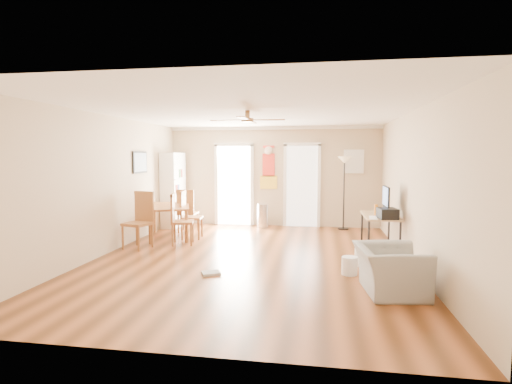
% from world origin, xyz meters
% --- Properties ---
extents(floor, '(7.00, 7.00, 0.00)m').
position_xyz_m(floor, '(0.00, 0.00, 0.00)').
color(floor, brown).
rests_on(floor, ground).
extents(ceiling, '(5.50, 7.00, 0.00)m').
position_xyz_m(ceiling, '(0.00, 0.00, 2.60)').
color(ceiling, silver).
rests_on(ceiling, floor).
extents(wall_back, '(5.50, 0.04, 2.60)m').
position_xyz_m(wall_back, '(0.00, 3.50, 1.30)').
color(wall_back, beige).
rests_on(wall_back, floor).
extents(wall_front, '(5.50, 0.04, 2.60)m').
position_xyz_m(wall_front, '(0.00, -3.50, 1.30)').
color(wall_front, beige).
rests_on(wall_front, floor).
extents(wall_left, '(0.04, 7.00, 2.60)m').
position_xyz_m(wall_left, '(-2.75, 0.00, 1.30)').
color(wall_left, beige).
rests_on(wall_left, floor).
extents(wall_right, '(0.04, 7.00, 2.60)m').
position_xyz_m(wall_right, '(2.75, 0.00, 1.30)').
color(wall_right, beige).
rests_on(wall_right, floor).
extents(crown_molding, '(5.50, 7.00, 0.08)m').
position_xyz_m(crown_molding, '(0.00, 0.00, 2.56)').
color(crown_molding, white).
rests_on(crown_molding, wall_back).
extents(kitchen_doorway, '(0.90, 0.10, 2.10)m').
position_xyz_m(kitchen_doorway, '(-1.05, 3.48, 1.05)').
color(kitchen_doorway, white).
rests_on(kitchen_doorway, wall_back).
extents(bathroom_doorway, '(0.80, 0.10, 2.10)m').
position_xyz_m(bathroom_doorway, '(0.75, 3.48, 1.05)').
color(bathroom_doorway, white).
rests_on(bathroom_doorway, wall_back).
extents(wall_decal, '(0.46, 0.03, 1.10)m').
position_xyz_m(wall_decal, '(-0.13, 3.48, 1.55)').
color(wall_decal, red).
rests_on(wall_decal, wall_back).
extents(ac_grille, '(0.50, 0.04, 0.60)m').
position_xyz_m(ac_grille, '(2.05, 3.47, 1.70)').
color(ac_grille, white).
rests_on(ac_grille, wall_back).
extents(framed_poster, '(0.04, 0.66, 0.48)m').
position_xyz_m(framed_poster, '(-2.73, 1.40, 1.70)').
color(framed_poster, black).
rests_on(framed_poster, wall_left).
extents(ceiling_fan, '(1.24, 1.24, 0.20)m').
position_xyz_m(ceiling_fan, '(0.00, -0.30, 2.43)').
color(ceiling_fan, '#593819').
rests_on(ceiling_fan, ceiling).
extents(bookshelf, '(0.43, 0.88, 1.92)m').
position_xyz_m(bookshelf, '(-2.54, 2.89, 0.96)').
color(bookshelf, white).
rests_on(bookshelf, floor).
extents(dining_table, '(1.30, 1.65, 0.72)m').
position_xyz_m(dining_table, '(-2.15, 1.62, 0.36)').
color(dining_table, olive).
rests_on(dining_table, floor).
extents(dining_chair_right_a, '(0.48, 0.48, 1.05)m').
position_xyz_m(dining_chair_right_a, '(-1.60, 1.56, 0.53)').
color(dining_chair_right_a, '#A76936').
rests_on(dining_chair_right_a, floor).
extents(dining_chair_right_b, '(0.53, 0.53, 1.06)m').
position_xyz_m(dining_chair_right_b, '(-1.60, 0.95, 0.53)').
color(dining_chair_right_b, '#A67235').
rests_on(dining_chair_right_b, floor).
extents(dining_chair_near, '(0.57, 0.57, 1.12)m').
position_xyz_m(dining_chair_near, '(-2.37, 0.46, 0.56)').
color(dining_chair_near, '#9B5832').
rests_on(dining_chair_near, floor).
extents(dining_chair_far, '(0.43, 0.43, 1.03)m').
position_xyz_m(dining_chair_far, '(-1.94, 2.29, 0.52)').
color(dining_chair_far, '#A47434').
rests_on(dining_chair_far, floor).
extents(trash_can, '(0.33, 0.33, 0.61)m').
position_xyz_m(trash_can, '(-0.23, 3.15, 0.31)').
color(trash_can, silver).
rests_on(trash_can, floor).
extents(torchiere_lamp, '(0.39, 0.39, 1.83)m').
position_xyz_m(torchiere_lamp, '(1.81, 3.21, 0.91)').
color(torchiere_lamp, black).
rests_on(torchiere_lamp, floor).
extents(computer_desk, '(0.63, 1.27, 0.68)m').
position_xyz_m(computer_desk, '(2.38, 1.15, 0.34)').
color(computer_desk, tan).
rests_on(computer_desk, floor).
extents(imac, '(0.19, 0.63, 0.58)m').
position_xyz_m(imac, '(2.47, 1.02, 0.97)').
color(imac, black).
rests_on(imac, computer_desk).
extents(keyboard, '(0.17, 0.43, 0.02)m').
position_xyz_m(keyboard, '(2.20, 0.73, 0.69)').
color(keyboard, white).
rests_on(keyboard, computer_desk).
extents(printer, '(0.37, 0.42, 0.19)m').
position_xyz_m(printer, '(2.45, 0.71, 0.78)').
color(printer, black).
rests_on(printer, computer_desk).
extents(orange_bottle, '(0.08, 0.08, 0.22)m').
position_xyz_m(orange_bottle, '(2.30, 1.12, 0.79)').
color(orange_bottle, orange).
rests_on(orange_bottle, computer_desk).
extents(wastebasket_a, '(0.27, 0.27, 0.28)m').
position_xyz_m(wastebasket_a, '(1.68, -0.69, 0.14)').
color(wastebasket_a, silver).
rests_on(wastebasket_a, floor).
extents(wastebasket_b, '(0.29, 0.29, 0.29)m').
position_xyz_m(wastebasket_b, '(1.92, -0.14, 0.15)').
color(wastebasket_b, white).
rests_on(wastebasket_b, floor).
extents(floor_cloth, '(0.34, 0.32, 0.04)m').
position_xyz_m(floor_cloth, '(-0.45, -1.02, 0.02)').
color(floor_cloth, '#999A95').
rests_on(floor_cloth, floor).
extents(armchair, '(0.95, 1.05, 0.62)m').
position_xyz_m(armchair, '(2.15, -1.44, 0.31)').
color(armchair, gray).
rests_on(armchair, floor).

